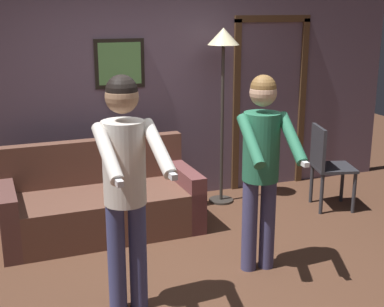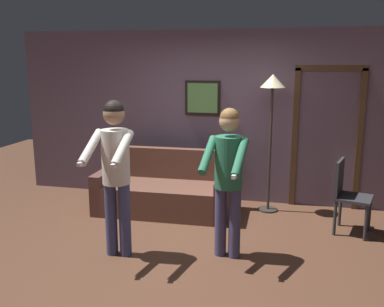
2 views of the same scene
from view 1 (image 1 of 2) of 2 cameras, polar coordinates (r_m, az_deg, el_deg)
name	(u,v)px [view 1 (image 1 of 2)]	position (r m, az deg, el deg)	size (l,w,h in m)	color
ground_plane	(208,279)	(4.53, 1.73, -13.26)	(12.00, 12.00, 0.00)	#543424
back_wall_assembly	(141,88)	(6.00, -5.42, 6.96)	(6.40, 0.10, 2.60)	#655265
couch	(100,205)	(5.39, -9.75, -5.43)	(1.92, 0.89, 0.87)	brown
torchiere_lamp	(223,58)	(5.85, 3.34, 10.18)	(0.34, 0.34, 1.96)	#332D28
person_standing_left	(125,173)	(3.72, -7.14, -2.13)	(0.45, 0.70, 1.74)	#404376
person_standing_right	(262,157)	(4.36, 7.45, -0.36)	(0.48, 0.65, 1.66)	#43416C
dining_chair_distant	(326,162)	(6.03, 14.15, -0.91)	(0.52, 0.52, 0.93)	#2D2D33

